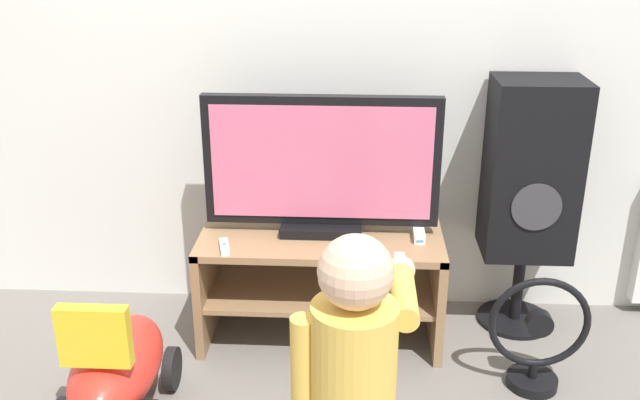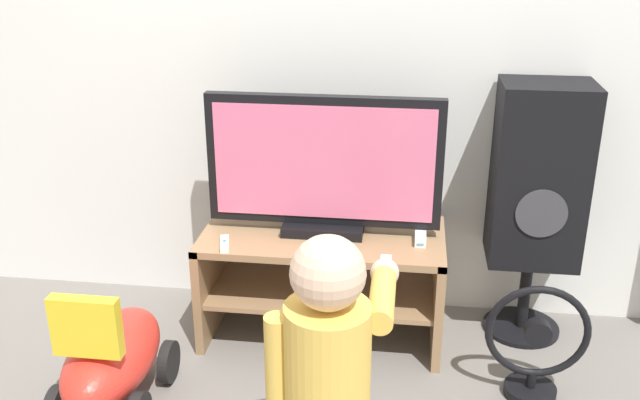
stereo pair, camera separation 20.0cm
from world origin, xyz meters
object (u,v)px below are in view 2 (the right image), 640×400
object	(u,v)px
ride_on_toy	(112,358)
speaker_tower	(538,180)
game_console	(420,236)
television	(324,167)
floor_fan	(536,348)
child	(329,363)
remote_primary	(225,244)

from	to	relation	value
ride_on_toy	speaker_tower	bearing A→B (deg)	25.05
game_console	ride_on_toy	size ratio (longest dim) A/B	0.26
television	floor_fan	size ratio (longest dim) A/B	2.03
television	game_console	size ratio (longest dim) A/B	6.25
television	child	size ratio (longest dim) A/B	1.01
remote_primary	ride_on_toy	distance (m)	0.61
speaker_tower	ride_on_toy	world-z (taller)	speaker_tower
television	speaker_tower	bearing A→B (deg)	7.37
child	television	bearing A→B (deg)	97.96
speaker_tower	television	bearing A→B (deg)	-172.63
game_console	floor_fan	size ratio (longest dim) A/B	0.33
game_console	ride_on_toy	xyz separation A→B (m)	(-1.11, -0.59, -0.29)
child	ride_on_toy	distance (m)	1.02
television	game_console	world-z (taller)	television
television	game_console	xyz separation A→B (m)	(0.40, -0.04, -0.27)
child	ride_on_toy	world-z (taller)	child
remote_primary	speaker_tower	size ratio (longest dim) A/B	0.12
television	ride_on_toy	world-z (taller)	television
floor_fan	ride_on_toy	distance (m)	1.58
speaker_tower	remote_primary	bearing A→B (deg)	-165.95
remote_primary	ride_on_toy	world-z (taller)	ride_on_toy
speaker_tower	ride_on_toy	size ratio (longest dim) A/B	1.88
speaker_tower	ride_on_toy	xyz separation A→B (m)	(-1.58, -0.74, -0.50)
television	speaker_tower	distance (m)	0.88
television	floor_fan	bearing A→B (deg)	-23.43
ride_on_toy	floor_fan	bearing A→B (deg)	9.46
remote_primary	floor_fan	world-z (taller)	remote_primary
speaker_tower	ride_on_toy	distance (m)	1.82
child	game_console	bearing A→B (deg)	75.92
television	floor_fan	distance (m)	1.08
television	ride_on_toy	size ratio (longest dim) A/B	1.62
television	remote_primary	bearing A→B (deg)	-152.10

